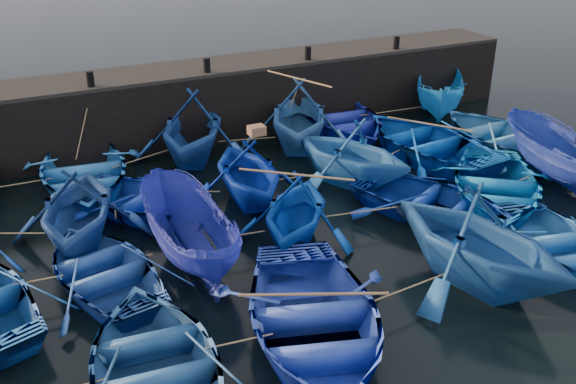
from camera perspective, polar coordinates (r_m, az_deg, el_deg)
name	(u,v)px	position (r m, az deg, el deg)	size (l,w,h in m)	color
ground	(345,267)	(16.04, 5.11, -6.70)	(120.00, 120.00, 0.00)	black
quay_wall	(201,103)	(24.26, -7.74, 7.88)	(26.00, 2.50, 2.50)	black
quay_top	(199,68)	(23.90, -7.93, 10.87)	(26.00, 2.50, 0.12)	black
bollard_1	(90,79)	(22.06, -17.17, 9.57)	(0.24, 0.24, 0.50)	black
bollard_2	(207,65)	(23.00, -7.22, 11.12)	(0.24, 0.24, 0.50)	black
bollard_3	(308,53)	(24.56, 1.78, 12.23)	(0.24, 0.24, 0.50)	black
bollard_4	(396,43)	(26.63, 9.61, 12.96)	(0.24, 0.24, 0.50)	black
boat_1	(83,172)	(20.71, -17.79, 1.69)	(4.00, 5.59, 1.16)	blue
boat_2	(192,127)	(21.85, -8.50, 5.77)	(4.04, 4.69, 2.47)	navy
boat_3	(298,114)	(22.74, 0.92, 6.91)	(4.12, 4.78, 2.52)	#275E93
boat_4	(340,118)	(24.51, 4.63, 6.58)	(4.08, 5.70, 1.18)	#1826A7
boat_5	(440,94)	(26.80, 13.40, 8.48)	(1.88, 4.98, 1.93)	blue
boat_7	(78,206)	(17.28, -18.17, -1.19)	(3.69, 4.28, 2.25)	navy
boat_8	(147,201)	(18.63, -12.45, -0.75)	(3.20, 4.47, 0.93)	#1336B2
boat_9	(248,170)	(18.72, -3.57, 1.95)	(3.44, 3.99, 2.10)	#05279A
boat_10	(351,151)	(19.96, 5.61, 3.65)	(3.67, 4.26, 2.24)	#2060AA
boat_11	(427,141)	(22.63, 12.28, 4.44)	(4.11, 5.75, 1.19)	#02388F
boat_12	(503,135)	(23.99, 18.55, 4.83)	(3.93, 5.49, 1.14)	#3075BC
boat_14	(104,269)	(15.65, -16.05, -6.61)	(3.20, 4.47, 0.93)	#234C98
boat_15	(187,233)	(15.81, -8.93, -3.66)	(1.75, 4.65, 1.80)	navy
boat_16	(296,210)	(16.60, 0.70, -1.57)	(3.15, 3.66, 1.93)	#0439A4
boat_17	(432,201)	(18.55, 12.72, -0.76)	(3.48, 4.86, 1.01)	navy
boat_18	(496,186)	(19.80, 17.99, 0.48)	(3.85, 5.38, 1.12)	#075DAC
boat_19	(559,157)	(21.61, 22.95, 2.86)	(1.81, 4.79, 1.85)	navy
boat_21	(157,364)	(12.54, -11.59, -14.78)	(3.66, 5.11, 1.06)	navy
boat_22	(313,320)	(13.26, 2.23, -11.28)	(4.09, 5.71, 1.19)	blue
boat_23	(480,238)	(15.34, 16.67, -3.93)	(4.14, 4.80, 2.53)	navy
boat_24	(560,243)	(17.49, 23.04, -4.21)	(3.11, 4.35, 0.90)	blue
wooden_crate	(257,130)	(18.39, -2.80, 5.50)	(0.46, 0.38, 0.26)	brown
mooring_ropes	(273,164)	(19.62, -1.37, 2.53)	(18.09, 11.79, 2.10)	tan
loose_oars	(340,151)	(18.26, 4.62, 3.63)	(10.56, 11.95, 1.39)	#99724C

